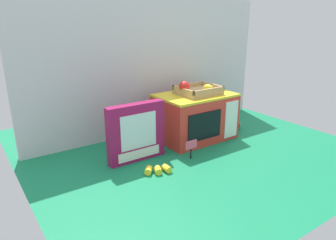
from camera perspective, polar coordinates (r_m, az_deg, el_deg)
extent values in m
plane|color=#147A4C|center=(1.78, 2.71, -4.51)|extent=(1.70, 1.70, 0.00)
cube|color=silver|center=(1.92, -2.80, 9.57)|extent=(1.61, 0.03, 0.80)
cube|color=red|center=(1.85, 4.91, 0.50)|extent=(0.44, 0.29, 0.26)
cube|color=yellow|center=(1.81, 5.02, 4.55)|extent=(0.44, 0.29, 0.01)
cube|color=black|center=(1.71, 6.73, -1.07)|extent=(0.23, 0.01, 0.15)
cube|color=white|center=(1.84, 11.45, 0.12)|extent=(0.10, 0.01, 0.22)
cube|color=tan|center=(1.81, 5.52, 5.09)|extent=(0.23, 0.19, 0.02)
cube|color=tan|center=(1.73, 7.45, 5.28)|extent=(0.23, 0.01, 0.02)
cube|color=tan|center=(1.87, 3.76, 6.33)|extent=(0.23, 0.01, 0.02)
cube|color=tan|center=(1.73, 2.80, 5.41)|extent=(0.01, 0.19, 0.02)
cube|color=tan|center=(1.87, 8.09, 6.20)|extent=(0.01, 0.19, 0.02)
sphere|color=red|center=(1.75, 2.99, 6.15)|extent=(0.06, 0.06, 0.06)
ellipsoid|color=yellow|center=(1.78, 7.33, 5.87)|extent=(0.05, 0.07, 0.04)
cube|color=#99144C|center=(1.55, -5.84, -2.27)|extent=(0.30, 0.05, 0.29)
cube|color=silver|center=(1.53, -5.36, -2.05)|extent=(0.19, 0.00, 0.18)
cube|color=white|center=(1.57, -5.23, -6.16)|extent=(0.23, 0.00, 0.05)
cylinder|color=black|center=(1.60, 4.18, -6.15)|extent=(0.01, 0.01, 0.06)
cube|color=#F44C6B|center=(1.58, 4.27, -4.52)|extent=(0.07, 0.00, 0.05)
cylinder|color=yellow|center=(1.46, -3.59, -9.18)|extent=(0.05, 0.05, 0.03)
cylinder|color=yellow|center=(1.46, -1.83, -9.15)|extent=(0.05, 0.05, 0.03)
cylinder|color=yellow|center=(1.48, -0.20, -8.86)|extent=(0.03, 0.05, 0.03)
sphere|color=red|center=(2.07, 12.26, -0.81)|extent=(0.06, 0.06, 0.06)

